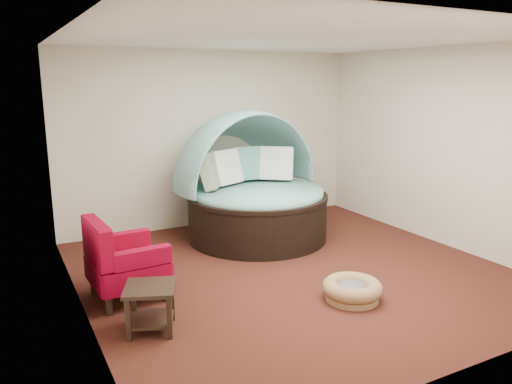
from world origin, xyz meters
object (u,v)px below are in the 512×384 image
pet_basket (352,290)px  red_armchair (122,262)px  side_table (150,302)px  canopy_daybed (252,179)px

pet_basket → red_armchair: size_ratio=0.86×
side_table → pet_basket: bearing=-9.7°
pet_basket → side_table: (-2.12, 0.36, 0.17)m
pet_basket → side_table: bearing=170.3°
red_armchair → side_table: 0.85m
canopy_daybed → side_table: (-2.21, -2.16, -0.60)m
pet_basket → red_armchair: bearing=151.1°
pet_basket → red_armchair: red_armchair is taller
pet_basket → side_table: side_table is taller
red_armchair → pet_basket: bearing=-32.5°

